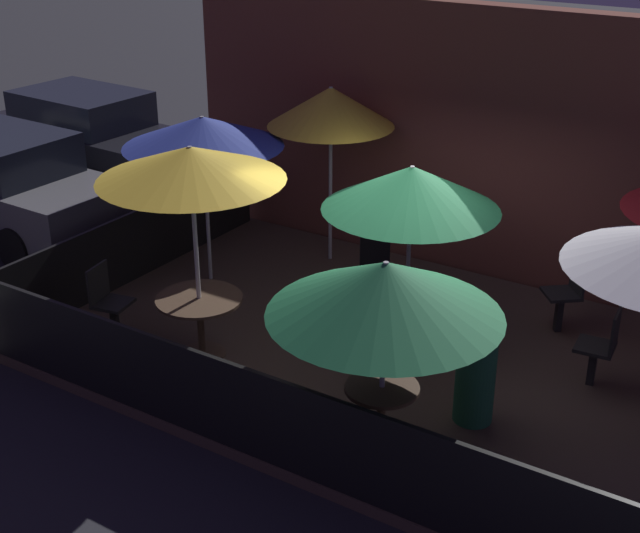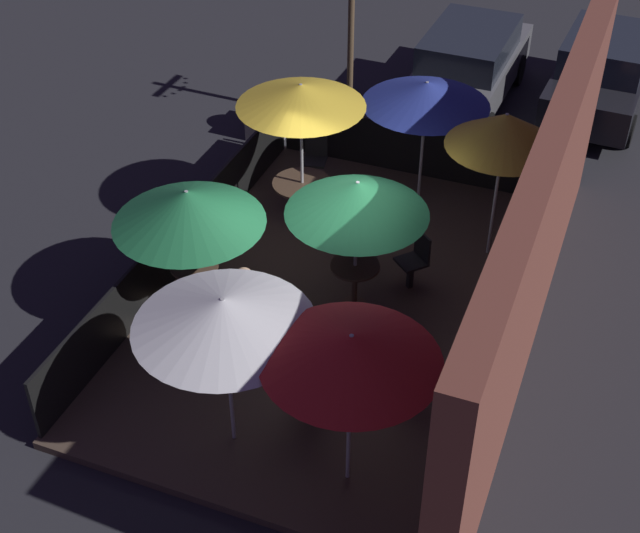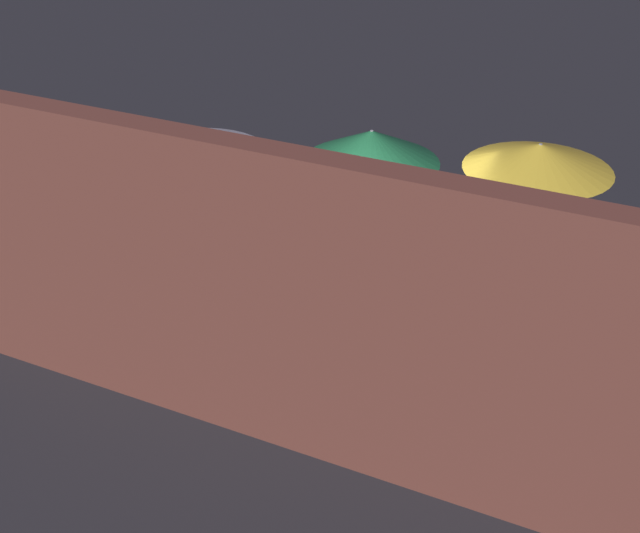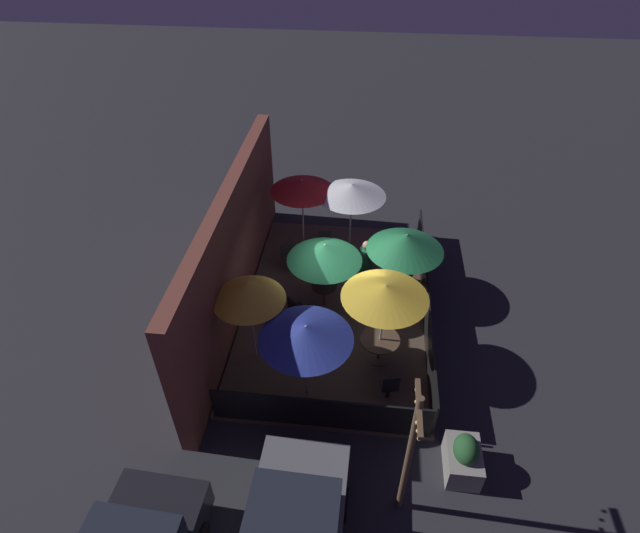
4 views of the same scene
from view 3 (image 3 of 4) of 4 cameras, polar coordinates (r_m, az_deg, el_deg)
name	(u,v)px [view 3 (image 3 of 4)]	position (r m, az deg, el deg)	size (l,w,h in m)	color
ground_plane	(372,321)	(12.91, 3.35, -3.53)	(60.00, 60.00, 0.00)	#26262B
patio_deck	(372,318)	(12.88, 3.36, -3.31)	(7.95, 5.08, 0.12)	#47382D
building_wall	(279,305)	(9.80, -2.67, -2.49)	(9.55, 0.36, 3.71)	brown
fence_front	(433,215)	(14.66, 7.23, 3.27)	(7.75, 0.05, 0.95)	black
patio_umbrella_0	(371,146)	(13.83, 3.31, 7.69)	(2.15, 2.15, 2.03)	#B2B2B7
patio_umbrella_1	(539,157)	(12.40, 13.84, 6.82)	(2.03, 2.03, 2.49)	#B2B2B7
patio_umbrella_2	(368,204)	(11.65, 3.09, 4.05)	(2.01, 2.01, 2.16)	#B2B2B7
patio_umbrella_3	(196,141)	(13.33, -7.94, 7.95)	(2.13, 2.13, 2.27)	#B2B2B7
patio_umbrella_4	(487,271)	(9.64, 10.62, -0.28)	(1.73, 1.73, 2.49)	#B2B2B7
patio_umbrella_5	(129,177)	(12.21, -12.12, 5.60)	(2.01, 2.01, 2.29)	#B2B2B7
patio_umbrella_6	(607,244)	(10.83, 17.88, 1.36)	(2.08, 2.08, 2.27)	#B2B2B7
dining_table_0	(369,215)	(14.31, 3.17, 3.32)	(0.70, 0.70, 0.77)	#4C3828
dining_table_1	(524,268)	(13.14, 12.95, -0.09)	(0.99, 0.99, 0.73)	#4C3828
dining_table_2	(365,290)	(12.28, 2.93, -1.53)	(0.72, 0.72, 0.76)	#4C3828
patio_chair_0	(612,284)	(13.25, 18.19, -1.10)	(0.47, 0.47, 0.90)	black
patio_chair_1	(225,312)	(11.97, -6.08, -2.91)	(0.56, 0.56, 0.96)	black
patio_chair_2	(219,267)	(13.06, -6.48, -0.06)	(0.44, 0.44, 0.92)	black
patio_chair_3	(399,333)	(11.55, 5.10, -4.29)	(0.56, 0.56, 0.93)	black
patron_0	(313,235)	(13.64, -0.47, 2.00)	(0.57, 0.57, 1.35)	#236642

